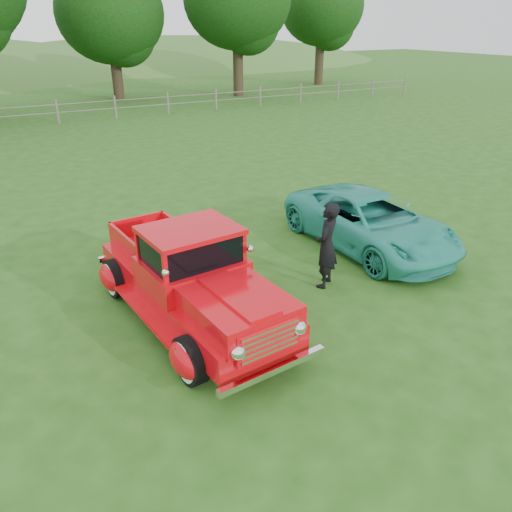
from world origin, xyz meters
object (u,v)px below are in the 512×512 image
red_pickup (191,279)px  tree_far_east (322,6)px  man (327,245)px  teal_sedan (370,222)px  tree_near_east (110,14)px

red_pickup → tree_far_east: bearing=45.8°
tree_far_east → man: bearing=-124.8°
man → teal_sedan: bearing=169.4°
tree_near_east → teal_sedan: 27.40m
teal_sedan → man: (-2.02, -1.06, 0.24)m
red_pickup → teal_sedan: bearing=5.6°
red_pickup → teal_sedan: (4.83, 0.98, -0.16)m
tree_near_east → tree_far_east: bearing=3.4°
teal_sedan → tree_near_east: bearing=86.1°
tree_near_east → tree_far_east: 17.04m
red_pickup → man: red_pickup is taller
man → tree_near_east: bearing=-134.7°
tree_far_east → teal_sedan: bearing=-122.9°
red_pickup → man: size_ratio=2.94×
tree_near_east → red_pickup: 28.94m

